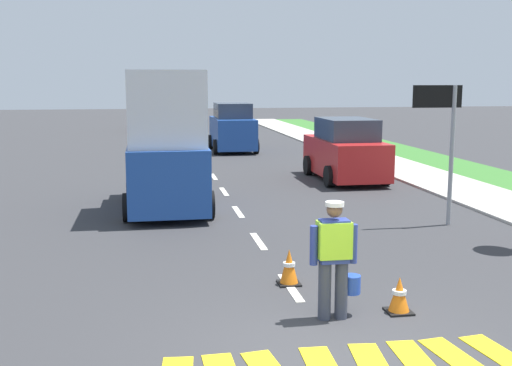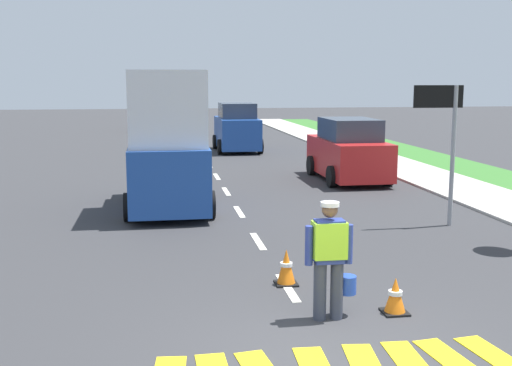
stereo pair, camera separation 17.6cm
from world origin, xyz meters
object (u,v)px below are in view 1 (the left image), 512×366
object	(u,v)px
traffic_cone_near	(399,295)
car_outgoing_far	(232,129)
road_worker	(335,254)
car_oncoming_third	(158,117)
lane_direction_sign	(443,121)
delivery_truck	(166,148)
car_parked_far	(345,151)
traffic_cone_far	(289,267)

from	to	relation	value
traffic_cone_near	car_outgoing_far	world-z (taller)	car_outgoing_far
road_worker	car_oncoming_third	size ratio (longest dim) A/B	0.42
lane_direction_sign	traffic_cone_near	world-z (taller)	lane_direction_sign
delivery_truck	car_outgoing_far	distance (m)	13.74
lane_direction_sign	car_parked_far	size ratio (longest dim) A/B	0.75
car_parked_far	lane_direction_sign	bearing A→B (deg)	-89.30
road_worker	delivery_truck	world-z (taller)	delivery_truck
lane_direction_sign	car_outgoing_far	xyz separation A→B (m)	(-2.64, 16.11, -1.35)
car_parked_far	car_oncoming_third	bearing A→B (deg)	104.55
lane_direction_sign	traffic_cone_far	xyz separation A→B (m)	(-4.34, -3.59, -2.11)
delivery_truck	car_outgoing_far	bearing A→B (deg)	75.34
traffic_cone_near	car_oncoming_third	world-z (taller)	car_oncoming_third
traffic_cone_near	car_parked_far	bearing A→B (deg)	75.95
car_outgoing_far	delivery_truck	bearing A→B (deg)	-104.66
traffic_cone_far	car_oncoming_third	size ratio (longest dim) A/B	0.15
traffic_cone_far	road_worker	bearing A→B (deg)	-79.39
car_oncoming_third	car_parked_far	distance (m)	23.13
road_worker	car_parked_far	distance (m)	12.61
traffic_cone_near	car_parked_far	xyz separation A→B (m)	(2.98, 11.91, 0.70)
delivery_truck	car_oncoming_third	size ratio (longest dim) A/B	1.16
delivery_truck	car_oncoming_third	distance (m)	26.39
car_parked_far	car_outgoing_far	bearing A→B (deg)	105.37
lane_direction_sign	traffic_cone_near	xyz separation A→B (m)	(-3.06, -5.10, -2.14)
road_worker	car_parked_far	bearing A→B (deg)	71.67
car_oncoming_third	car_outgoing_far	size ratio (longest dim) A/B	1.03
road_worker	traffic_cone_far	xyz separation A→B (m)	(-0.29, 1.57, -0.64)
delivery_truck	traffic_cone_far	bearing A→B (deg)	-74.57
road_worker	car_oncoming_third	xyz separation A→B (m)	(-1.85, 34.36, -0.01)
car_parked_far	traffic_cone_far	bearing A→B (deg)	-112.27
road_worker	car_oncoming_third	distance (m)	34.41
lane_direction_sign	car_oncoming_third	world-z (taller)	lane_direction_sign
traffic_cone_near	road_worker	bearing A→B (deg)	-176.79
delivery_truck	car_outgoing_far	xyz separation A→B (m)	(3.47, 13.28, -0.56)
traffic_cone_far	lane_direction_sign	bearing A→B (deg)	39.59
lane_direction_sign	traffic_cone_far	distance (m)	6.02
traffic_cone_far	car_outgoing_far	xyz separation A→B (m)	(1.70, 19.70, 0.76)
traffic_cone_near	lane_direction_sign	bearing A→B (deg)	59.03
traffic_cone_near	traffic_cone_far	bearing A→B (deg)	130.20
delivery_truck	road_worker	bearing A→B (deg)	-75.50
car_outgoing_far	traffic_cone_near	bearing A→B (deg)	-91.15
lane_direction_sign	delivery_truck	world-z (taller)	delivery_truck
delivery_truck	car_parked_far	bearing A→B (deg)	33.45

